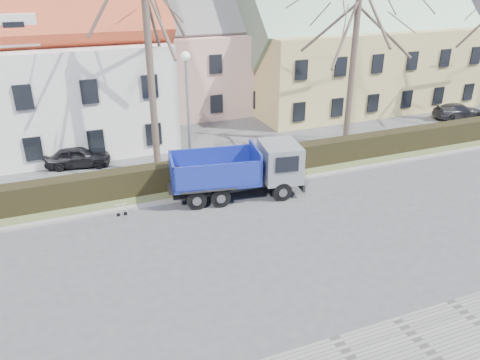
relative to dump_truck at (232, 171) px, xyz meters
name	(u,v)px	position (x,y,z in m)	size (l,w,h in m)	color
ground	(254,240)	(-0.64, -4.13, -1.30)	(120.00, 120.00, 0.00)	#444446
curb_far	(216,193)	(-0.64, 0.47, -1.24)	(80.00, 0.30, 0.12)	gray
grass_strip	(206,181)	(-0.64, 2.07, -1.25)	(80.00, 3.00, 0.10)	#505932
hedge	(207,171)	(-0.64, 1.87, -0.65)	(60.00, 0.90, 1.30)	black
building_pink	(198,56)	(3.36, 15.87, 2.70)	(10.80, 8.80, 8.00)	tan
building_yellow	(354,50)	(15.36, 12.87, 2.95)	(18.80, 10.80, 8.50)	tan
tree_1	(149,53)	(-2.64, 4.37, 5.03)	(9.20, 9.20, 12.65)	brown
tree_2	(354,55)	(9.36, 4.37, 4.20)	(8.00, 8.00, 11.00)	brown
dump_truck	(232,171)	(0.00, 0.00, 0.00)	(6.48, 2.41, 2.59)	navy
streetlight	(188,117)	(-1.22, 2.87, 2.01)	(0.52, 0.52, 6.61)	#92979B
cart_frame	(117,210)	(-5.49, -0.04, -0.96)	(0.73, 0.41, 0.66)	silver
parked_car_a	(78,156)	(-6.59, 6.70, -0.70)	(1.40, 3.48, 1.19)	black
parked_car_b	(458,111)	(20.15, 5.93, -0.75)	(1.54, 3.79, 1.10)	#2E2D31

